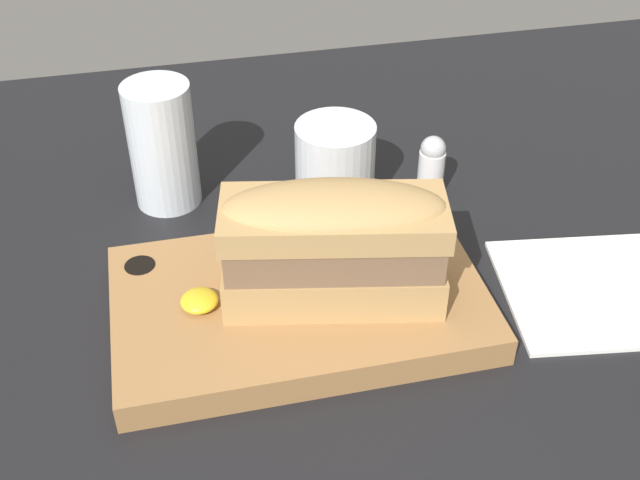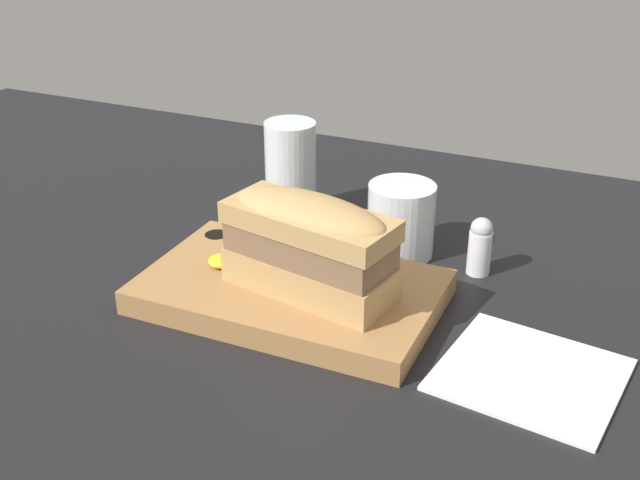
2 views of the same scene
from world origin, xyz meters
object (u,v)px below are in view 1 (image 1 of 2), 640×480
(sandwich, at_px, (333,241))
(wine_glass, at_px, (336,167))
(napkin, at_px, (593,290))
(water_glass, at_px, (163,153))
(serving_board, at_px, (299,307))
(salt_shaker, at_px, (431,166))

(sandwich, height_order, wine_glass, sandwich)
(napkin, bearing_deg, water_glass, 147.37)
(serving_board, xyz_separation_m, sandwich, (0.03, -0.00, 0.07))
(serving_board, relative_size, napkin, 1.75)
(wine_glass, distance_m, napkin, 0.26)
(water_glass, xyz_separation_m, napkin, (0.34, -0.22, -0.05))
(sandwich, bearing_deg, serving_board, 169.76)
(wine_glass, xyz_separation_m, salt_shaker, (0.09, -0.01, -0.01))
(wine_glass, xyz_separation_m, napkin, (0.18, -0.18, -0.04))
(wine_glass, height_order, napkin, wine_glass)
(sandwich, height_order, salt_shaker, sandwich)
(salt_shaker, bearing_deg, napkin, -62.06)
(water_glass, xyz_separation_m, salt_shaker, (0.25, -0.05, -0.02))
(serving_board, distance_m, napkin, 0.25)
(water_glass, xyz_separation_m, wine_glass, (0.16, -0.04, -0.01))
(water_glass, bearing_deg, sandwich, -59.54)
(serving_board, distance_m, water_glass, 0.22)
(sandwich, relative_size, water_glass, 1.46)
(napkin, bearing_deg, sandwich, 175.17)
(serving_board, height_order, salt_shaker, salt_shaker)
(serving_board, bearing_deg, napkin, -5.41)
(water_glass, distance_m, wine_glass, 0.16)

